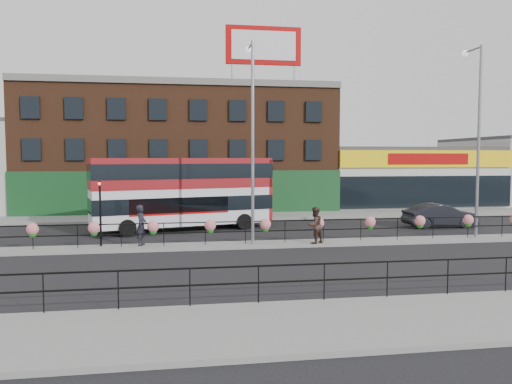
{
  "coord_description": "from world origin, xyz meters",
  "views": [
    {
      "loc": [
        -4.33,
        -24.32,
        4.43
      ],
      "look_at": [
        0.0,
        3.0,
        2.5
      ],
      "focal_mm": 35.0,
      "sensor_mm": 36.0,
      "label": 1
    }
  ],
  "objects": [
    {
      "name": "south_railing",
      "position": [
        -2.0,
        -10.1,
        0.96
      ],
      "size": [
        20.04,
        0.05,
        1.12
      ],
      "color": "black",
      "rests_on": "south_pavement"
    },
    {
      "name": "south_pavement",
      "position": [
        0.0,
        -12.0,
        0.07
      ],
      "size": [
        60.0,
        4.0,
        0.15
      ],
      "primitive_type": "cube",
      "color": "gray",
      "rests_on": "ground"
    },
    {
      "name": "lamp_column_west",
      "position": [
        -0.67,
        0.07,
        6.03
      ],
      "size": [
        0.36,
        1.74,
        9.93
      ],
      "color": "gray",
      "rests_on": "median"
    },
    {
      "name": "median_railing",
      "position": [
        -0.0,
        0.0,
        1.05
      ],
      "size": [
        30.04,
        0.56,
        1.23
      ],
      "color": "black",
      "rests_on": "median"
    },
    {
      "name": "pedestrian_a",
      "position": [
        -6.08,
        0.26,
        1.14
      ],
      "size": [
        0.92,
        0.78,
        1.98
      ],
      "primitive_type": "imported",
      "rotation": [
        0.0,
        0.0,
        1.35
      ],
      "color": "black",
      "rests_on": "median"
    },
    {
      "name": "lamp_column_east",
      "position": [
        11.57,
        0.43,
        6.21
      ],
      "size": [
        0.37,
        1.79,
        10.23
      ],
      "color": "gray",
      "rests_on": "median"
    },
    {
      "name": "supermarket",
      "position": [
        16.0,
        19.9,
        2.65
      ],
      "size": [
        15.0,
        12.25,
        5.3
      ],
      "color": "silver",
      "rests_on": "ground"
    },
    {
      "name": "north_pavement",
      "position": [
        0.0,
        12.0,
        0.07
      ],
      "size": [
        60.0,
        4.0,
        0.15
      ],
      "primitive_type": "cube",
      "color": "gray",
      "rests_on": "ground"
    },
    {
      "name": "traffic_light_median",
      "position": [
        -8.0,
        0.39,
        2.47
      ],
      "size": [
        0.15,
        0.28,
        3.65
      ],
      "color": "black",
      "rests_on": "median"
    },
    {
      "name": "median",
      "position": [
        0.0,
        0.0,
        0.07
      ],
      "size": [
        60.0,
        1.6,
        0.15
      ],
      "primitive_type": "cube",
      "color": "gray",
      "rests_on": "ground"
    },
    {
      "name": "ground",
      "position": [
        0.0,
        0.0,
        0.0
      ],
      "size": [
        120.0,
        120.0,
        0.0
      ],
      "primitive_type": "plane",
      "color": "black",
      "rests_on": "ground"
    },
    {
      "name": "pedestrian_b",
      "position": [
        2.41,
        -0.5,
        1.06
      ],
      "size": [
        1.47,
        1.44,
        1.82
      ],
      "primitive_type": "imported",
      "rotation": [
        0.0,
        0.0,
        3.64
      ],
      "color": "#3D2821",
      "rests_on": "median"
    },
    {
      "name": "billboard",
      "position": [
        2.5,
        14.99,
        13.18
      ],
      "size": [
        6.0,
        0.29,
        4.4
      ],
      "color": "#A10605",
      "rests_on": "brick_building"
    },
    {
      "name": "double_decker_bus",
      "position": [
        -3.95,
        6.09,
        2.69
      ],
      "size": [
        11.13,
        5.2,
        4.38
      ],
      "color": "silver",
      "rests_on": "ground"
    },
    {
      "name": "yellow_line_outer",
      "position": [
        0.0,
        -9.88,
        0.01
      ],
      "size": [
        60.0,
        0.1,
        0.01
      ],
      "primitive_type": "cube",
      "color": "gold",
      "rests_on": "ground"
    },
    {
      "name": "car",
      "position": [
        12.11,
        4.86,
        0.75
      ],
      "size": [
        1.68,
        4.58,
        1.5
      ],
      "primitive_type": "imported",
      "rotation": [
        0.0,
        0.0,
        1.58
      ],
      "color": "black",
      "rests_on": "ground"
    },
    {
      "name": "brick_building",
      "position": [
        -4.0,
        19.96,
        5.13
      ],
      "size": [
        25.0,
        12.21,
        10.3
      ],
      "color": "brown",
      "rests_on": "ground"
    },
    {
      "name": "yellow_line_inner",
      "position": [
        0.0,
        -9.7,
        0.01
      ],
      "size": [
        60.0,
        0.1,
        0.01
      ],
      "primitive_type": "cube",
      "color": "gold",
      "rests_on": "ground"
    }
  ]
}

